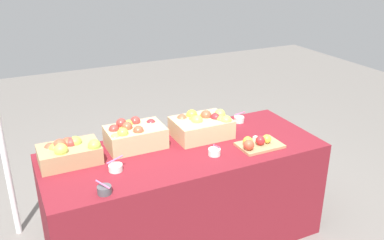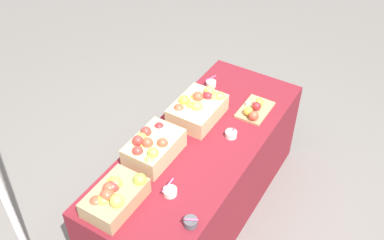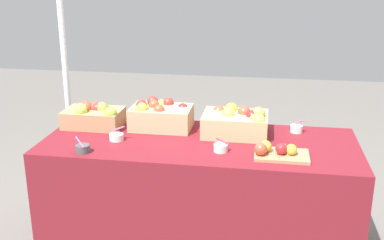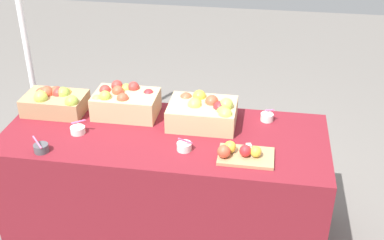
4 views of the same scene
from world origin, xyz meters
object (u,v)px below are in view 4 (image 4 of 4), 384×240
object	(u,v)px
sample_bowl_near	(184,146)
apple_crate_middle	(125,102)
tent_pole	(22,24)
cutting_board_front	(242,153)
sample_bowl_mid	(267,117)
apple_crate_left	(55,101)
sample_bowl_far	(41,148)
sample_bowl_extra	(78,130)
apple_crate_right	(205,112)

from	to	relation	value
sample_bowl_near	apple_crate_middle	bearing A→B (deg)	141.18
apple_crate_middle	tent_pole	distance (m)	0.98
cutting_board_front	sample_bowl_mid	size ratio (longest dim) A/B	3.33
apple_crate_left	cutting_board_front	bearing A→B (deg)	-15.94
sample_bowl_near	sample_bowl_far	world-z (taller)	sample_bowl_near
sample_bowl_extra	sample_bowl_far	bearing A→B (deg)	-119.78
apple_crate_middle	sample_bowl_near	bearing A→B (deg)	-38.82
sample_bowl_mid	sample_bowl_far	distance (m)	1.33
apple_crate_left	apple_crate_middle	size ratio (longest dim) A/B	0.97
sample_bowl_mid	apple_crate_right	bearing A→B (deg)	-164.61
apple_crate_left	sample_bowl_mid	xyz separation A→B (m)	(1.32, 0.10, -0.05)
sample_bowl_mid	tent_pole	world-z (taller)	tent_pole
apple_crate_right	sample_bowl_mid	world-z (taller)	apple_crate_right
sample_bowl_mid	sample_bowl_near	bearing A→B (deg)	-137.24
apple_crate_left	apple_crate_right	world-z (taller)	apple_crate_right
cutting_board_front	sample_bowl_far	distance (m)	1.10
cutting_board_front	tent_pole	world-z (taller)	tent_pole
sample_bowl_near	cutting_board_front	bearing A→B (deg)	-4.96
sample_bowl_extra	tent_pole	size ratio (longest dim) A/B	0.04
sample_bowl_far	sample_bowl_extra	world-z (taller)	same
cutting_board_front	sample_bowl_near	xyz separation A→B (m)	(-0.32, 0.03, -0.01)
sample_bowl_near	sample_bowl_mid	distance (m)	0.60
apple_crate_left	apple_crate_right	xyz separation A→B (m)	(0.95, -0.01, 0.01)
apple_crate_middle	tent_pole	size ratio (longest dim) A/B	0.17
apple_crate_middle	apple_crate_right	world-z (taller)	apple_crate_middle
apple_crate_right	apple_crate_middle	bearing A→B (deg)	175.10
sample_bowl_mid	sample_bowl_extra	size ratio (longest dim) A/B	0.89
apple_crate_right	sample_bowl_near	bearing A→B (deg)	-102.93
apple_crate_right	apple_crate_left	bearing A→B (deg)	179.57
cutting_board_front	sample_bowl_extra	distance (m)	0.97
apple_crate_middle	sample_bowl_extra	distance (m)	0.35
apple_crate_middle	sample_bowl_mid	bearing A→B (deg)	3.85
sample_bowl_extra	sample_bowl_near	bearing A→B (deg)	-7.10
tent_pole	apple_crate_middle	bearing A→B (deg)	-27.16
apple_crate_middle	sample_bowl_extra	size ratio (longest dim) A/B	3.83
sample_bowl_near	apple_crate_right	bearing A→B (deg)	77.07
apple_crate_middle	tent_pole	bearing A→B (deg)	152.84
apple_crate_middle	cutting_board_front	world-z (taller)	apple_crate_middle
sample_bowl_mid	sample_bowl_extra	distance (m)	1.14
sample_bowl_extra	apple_crate_left	bearing A→B (deg)	134.73
cutting_board_front	sample_bowl_extra	xyz separation A→B (m)	(-0.96, 0.11, -0.01)
apple_crate_left	sample_bowl_far	size ratio (longest dim) A/B	4.04
apple_crate_right	cutting_board_front	bearing A→B (deg)	-53.43
cutting_board_front	sample_bowl_far	size ratio (longest dim) A/B	3.24
sample_bowl_far	sample_bowl_extra	bearing A→B (deg)	60.22
apple_crate_middle	cutting_board_front	xyz separation A→B (m)	(0.75, -0.38, -0.05)
apple_crate_right	sample_bowl_extra	size ratio (longest dim) A/B	3.93
apple_crate_middle	sample_bowl_mid	size ratio (longest dim) A/B	4.29
cutting_board_front	apple_crate_left	bearing A→B (deg)	164.06
apple_crate_middle	sample_bowl_near	size ratio (longest dim) A/B	4.01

